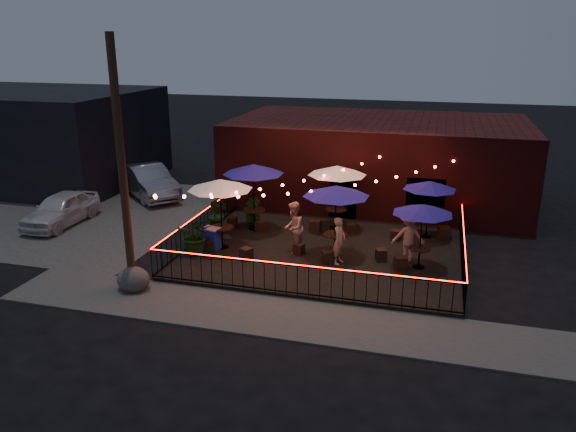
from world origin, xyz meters
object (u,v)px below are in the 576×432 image
(cafe_table_2, at_px, (336,192))
(cafe_table_3, at_px, (337,171))
(cafe_table_0, at_px, (220,185))
(cooler, at_px, (212,238))
(cafe_table_4, at_px, (423,210))
(cafe_table_5, at_px, (430,186))
(cafe_table_1, at_px, (253,170))
(utility_pole, at_px, (122,169))
(boulder, at_px, (133,280))

(cafe_table_2, xyz_separation_m, cafe_table_3, (-0.54, 3.07, 0.01))
(cafe_table_0, distance_m, cafe_table_2, 4.31)
(cooler, bearing_deg, cafe_table_4, 17.10)
(cafe_table_5, height_order, cooler, cafe_table_5)
(cafe_table_1, height_order, cooler, cafe_table_1)
(utility_pole, height_order, cafe_table_4, utility_pole)
(cafe_table_5, distance_m, boulder, 11.68)
(cafe_table_2, relative_size, cooler, 3.60)
(cafe_table_0, xyz_separation_m, cafe_table_4, (7.34, 0.02, -0.34))
(cafe_table_4, distance_m, cafe_table_5, 3.26)
(cafe_table_0, bearing_deg, cafe_table_1, 78.13)
(utility_pole, bearing_deg, cafe_table_2, 35.42)
(cafe_table_3, bearing_deg, cafe_table_0, -137.76)
(cafe_table_4, xyz_separation_m, boulder, (-8.80, -4.03, -1.87))
(cafe_table_1, bearing_deg, cooler, -107.15)
(cafe_table_0, xyz_separation_m, cafe_table_1, (0.50, 2.36, 0.08))
(cafe_table_5, bearing_deg, utility_pole, -141.80)
(cafe_table_5, bearing_deg, cafe_table_1, -172.49)
(cafe_table_0, height_order, cafe_table_5, cafe_table_0)
(cafe_table_3, height_order, boulder, cafe_table_3)
(cafe_table_1, relative_size, boulder, 3.35)
(cafe_table_3, relative_size, boulder, 3.10)
(cafe_table_0, relative_size, cafe_table_2, 0.97)
(cafe_table_2, xyz_separation_m, cooler, (-4.61, -0.61, -2.00))
(cafe_table_4, height_order, cooler, cafe_table_4)
(cafe_table_2, relative_size, cafe_table_3, 1.01)
(cafe_table_1, distance_m, cafe_table_2, 4.30)
(cafe_table_2, distance_m, cafe_table_5, 4.34)
(cafe_table_3, xyz_separation_m, cafe_table_4, (3.58, -3.39, -0.34))
(cafe_table_4, relative_size, cooler, 3.23)
(cafe_table_3, relative_size, cafe_table_5, 1.18)
(cafe_table_4, xyz_separation_m, cafe_table_5, (0.13, 3.26, 0.01))
(cafe_table_0, height_order, cafe_table_4, cafe_table_0)
(cafe_table_5, bearing_deg, cafe_table_2, -137.15)
(cafe_table_0, relative_size, cafe_table_1, 0.91)
(cafe_table_2, distance_m, cafe_table_4, 3.08)
(cafe_table_1, bearing_deg, boulder, -107.11)
(cooler, relative_size, boulder, 0.87)
(cafe_table_0, distance_m, cafe_table_4, 7.35)
(cafe_table_1, relative_size, cafe_table_5, 1.27)
(cafe_table_0, height_order, cooler, cafe_table_0)
(cafe_table_0, bearing_deg, utility_pole, -112.54)
(cafe_table_0, height_order, cafe_table_2, cafe_table_0)
(cafe_table_2, xyz_separation_m, cafe_table_5, (3.17, 2.94, -0.31))
(cafe_table_0, height_order, cafe_table_1, cafe_table_1)
(utility_pole, bearing_deg, cafe_table_5, 38.20)
(utility_pole, xyz_separation_m, cafe_table_3, (5.35, 7.26, -1.40))
(cafe_table_4, xyz_separation_m, cooler, (-7.65, -0.29, -1.67))
(cafe_table_3, distance_m, boulder, 9.34)
(cafe_table_4, distance_m, boulder, 9.86)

